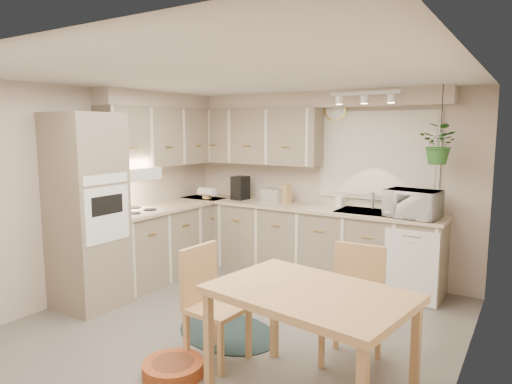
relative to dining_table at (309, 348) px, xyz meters
The scene contains 35 objects.
floor 1.44m from the dining_table, 145.96° to the left, with size 4.20×4.20×0.00m, color #635E57.
ceiling 2.42m from the dining_table, 145.96° to the left, with size 4.20×4.20×0.00m, color silver.
wall_back 3.19m from the dining_table, 111.73° to the left, with size 4.00×0.04×2.40m, color #C1B09F.
wall_front 1.92m from the dining_table, 130.80° to the right, with size 4.00×0.04×2.40m, color #C1B09F.
wall_left 3.33m from the dining_table, 166.18° to the left, with size 0.04×4.20×2.40m, color #C1B09F.
wall_right 1.39m from the dining_table, 42.14° to the left, with size 0.04×4.20×2.40m, color #C1B09F.
base_cab_left 3.29m from the dining_table, 149.91° to the left, with size 0.60×1.85×0.90m, color gray.
base_cab_back 2.90m from the dining_table, 117.59° to the left, with size 3.60×0.60×0.90m, color gray.
counter_left 3.32m from the dining_table, 149.82° to the left, with size 0.64×1.89×0.04m, color beige.
counter_back 2.94m from the dining_table, 117.68° to the left, with size 3.64×0.64×0.04m, color beige.
oven_stack 2.92m from the dining_table, behind, with size 0.65×0.65×2.10m, color gray.
wall_oven_face 2.61m from the dining_table, behind, with size 0.02×0.56×0.58m, color white.
upper_cab_left 3.73m from the dining_table, 149.16° to the left, with size 0.35×2.00×0.75m, color gray.
upper_cab_back 3.72m from the dining_table, 128.48° to the left, with size 2.00×0.35×0.75m, color gray.
soffit_left 3.96m from the dining_table, 149.37° to the left, with size 0.30×2.00×0.20m, color #C1B09F.
soffit_back 3.57m from the dining_table, 116.28° to the left, with size 3.60×0.30×0.20m, color #C1B09F.
cooktop 3.07m from the dining_table, 159.19° to the left, with size 0.52×0.58×0.02m, color white.
range_hood 3.20m from the dining_table, 159.33° to the left, with size 0.40×0.60×0.14m, color white.
window_blinds 3.11m from the dining_table, 98.90° to the left, with size 1.40×0.02×1.00m, color white.
window_frame 3.12m from the dining_table, 98.86° to the left, with size 1.50×0.02×1.10m, color beige.
sink 2.66m from the dining_table, 99.81° to the left, with size 0.70×0.48×0.10m, color #A5A7AC.
dishwasher_front 2.27m from the dining_table, 86.08° to the left, with size 0.58×0.01×0.83m, color white.
track_light_bar 3.04m from the dining_table, 100.84° to the left, with size 0.80×0.04×0.04m, color white.
wall_clock 3.49m from the dining_table, 109.29° to the left, with size 0.30×0.30×0.03m, color gold.
dining_table is the anchor object (origin of this frame).
chair_left 0.93m from the dining_table, 169.80° to the left, with size 0.45×0.45×0.96m, color tan.
chair_back 0.71m from the dining_table, 85.75° to the left, with size 0.45×0.45×0.97m, color tan.
braided_rug 1.37m from the dining_table, 151.29° to the left, with size 1.06×0.80×0.01m, color black.
pet_bed 1.15m from the dining_table, 168.15° to the right, with size 0.48×0.48×0.11m, color #9E561F.
microwave 2.58m from the dining_table, 87.71° to the left, with size 0.57×0.31×0.39m, color white.
soap_bottle 2.91m from the dining_table, 107.39° to the left, with size 0.09×0.20×0.09m, color white.
hanging_plant 2.82m from the dining_table, 81.81° to the left, with size 0.40×0.44×0.34m, color #2C6528.
coffee_maker 3.51m from the dining_table, 131.68° to the left, with size 0.19×0.23×0.33m, color black.
toaster 3.20m from the dining_table, 124.28° to the left, with size 0.31×0.18×0.19m, color #A5A7AC.
knife_block 3.13m from the dining_table, 121.20° to the left, with size 0.11×0.11×0.24m, color tan.
Camera 1 is at (2.41, -3.51, 1.93)m, focal length 32.00 mm.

